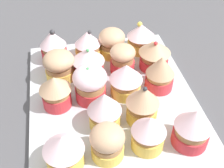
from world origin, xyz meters
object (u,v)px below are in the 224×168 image
Objects in this scene: cupcake_6 at (90,83)px; cupcake_12 at (143,103)px; cupcake_16 at (160,73)px; cupcake_7 at (104,109)px; cupcake_1 at (59,65)px; cupcake_0 at (53,46)px; cupcake_3 at (64,151)px; cupcake_17 at (193,127)px; cupcake_8 at (107,142)px; cupcake_13 at (149,132)px; baking_tray at (112,97)px; cupcake_5 at (88,62)px; cupcake_9 at (112,42)px; cupcake_14 at (141,37)px; cupcake_4 at (88,45)px; cupcake_10 at (123,58)px; cupcake_15 at (155,54)px; cupcake_2 at (56,91)px; cupcake_11 at (126,81)px.

cupcake_12 is at bearing 48.19° from cupcake_6.
cupcake_7 is at bearing -58.39° from cupcake_16.
cupcake_0 is at bearing -172.92° from cupcake_1.
cupcake_12 reaches higher than cupcake_7.
cupcake_17 is at bearing 90.42° from cupcake_3.
cupcake_13 is (-0.36, 6.77, 0.34)cm from cupcake_8.
baking_tray is 8.85cm from cupcake_5.
cupcake_13 reaches higher than baking_tray.
cupcake_9 is 0.87× the size of cupcake_16.
cupcake_14 reaches higher than cupcake_8.
cupcake_3 is 0.91× the size of cupcake_4.
cupcake_0 is 25.58cm from cupcake_12.
cupcake_13 is (26.51, 0.73, 0.28)cm from cupcake_9.
cupcake_5 is (-6.89, -3.58, 4.25)cm from baking_tray.
cupcake_12 reaches higher than cupcake_17.
cupcake_3 is 9.95cm from cupcake_7.
cupcake_9 is at bearing -151.35° from cupcake_16.
cupcake_12 is at bearing 1.30° from cupcake_10.
cupcake_15 is at bearing 88.89° from cupcake_1.
cupcake_2 is 10.26cm from cupcake_5.
cupcake_4 is at bearing -167.72° from baking_tray.
cupcake_12 is at bearing -134.64° from cupcake_17.
cupcake_2 is at bearing -70.47° from cupcake_15.
cupcake_12 is (-0.06, 6.74, 0.08)cm from cupcake_7.
baking_tray is at bearing 27.44° from cupcake_5.
cupcake_5 is 0.95× the size of cupcake_16.
cupcake_5 is 6.69cm from cupcake_6.
cupcake_10 is (-6.90, 7.87, -0.60)cm from cupcake_6.
cupcake_7 is at bearing -133.63° from cupcake_13.
cupcake_13 is 0.91× the size of cupcake_17.
cupcake_6 is (7.24, 5.41, 0.62)cm from cupcake_1.
cupcake_14 is 0.95× the size of cupcake_17.
cupcake_10 is at bearing 63.89° from cupcake_0.
cupcake_14 is (-21.09, 12.29, -0.45)cm from cupcake_7.
cupcake_3 is 0.93× the size of cupcake_15.
cupcake_8 is 0.91× the size of cupcake_15.
cupcake_6 is at bearing -93.16° from baking_tray.
cupcake_5 reaches higher than cupcake_8.
cupcake_8 is 27.54cm from cupcake_9.
cupcake_6 reaches higher than cupcake_8.
cupcake_4 is (-13.20, -2.87, 4.07)cm from baking_tray.
cupcake_17 is (13.14, 7.84, 0.06)cm from cupcake_11.
cupcake_15 is at bearing 109.53° from cupcake_2.
cupcake_6 reaches higher than cupcake_14.
baking_tray is 5.89× the size of cupcake_9.
cupcake_17 is at bearing 85.37° from cupcake_13.
cupcake_1 is 20.56cm from cupcake_16.
cupcake_7 reaches higher than cupcake_10.
cupcake_4 is at bearing -179.60° from cupcake_7.
cupcake_17 is (27.60, 20.97, 0.09)cm from cupcake_0.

